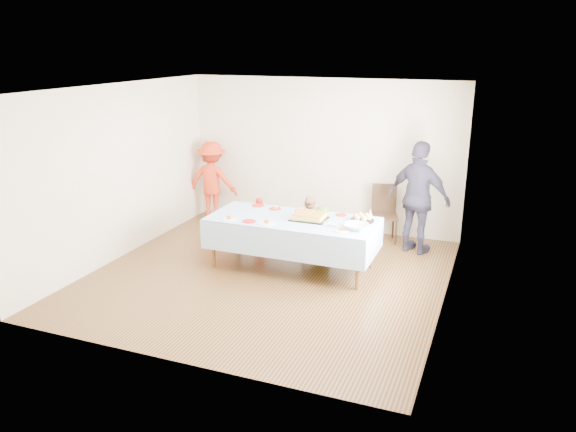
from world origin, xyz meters
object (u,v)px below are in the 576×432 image
(birthday_cake, at_px, (309,217))
(adult_left, at_px, (212,181))
(dining_chair, at_px, (384,210))
(party_table, at_px, (292,222))

(birthday_cake, xyz_separation_m, adult_left, (-2.56, 1.72, -0.07))
(birthday_cake, xyz_separation_m, dining_chair, (0.77, 1.72, -0.29))
(dining_chair, distance_m, adult_left, 3.34)
(party_table, bearing_deg, adult_left, 142.58)
(dining_chair, bearing_deg, adult_left, 161.45)
(party_table, distance_m, adult_left, 2.92)
(birthday_cake, distance_m, adult_left, 3.09)
(party_table, height_order, dining_chair, dining_chair)
(birthday_cake, height_order, adult_left, adult_left)
(party_table, distance_m, dining_chair, 2.04)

